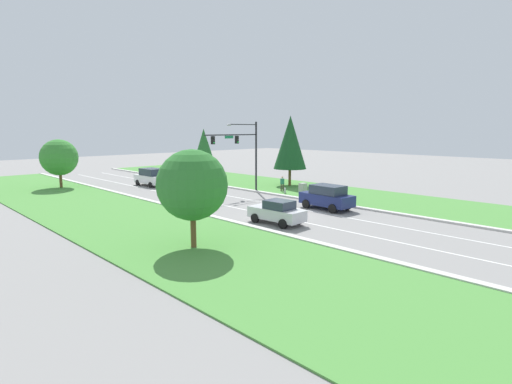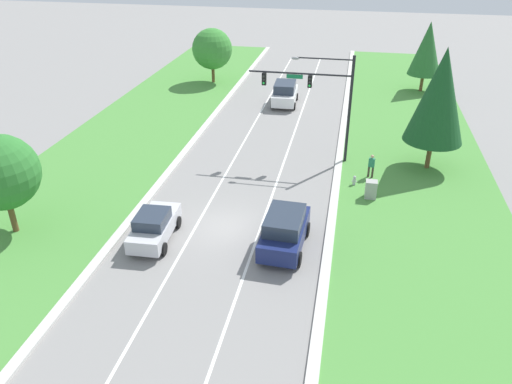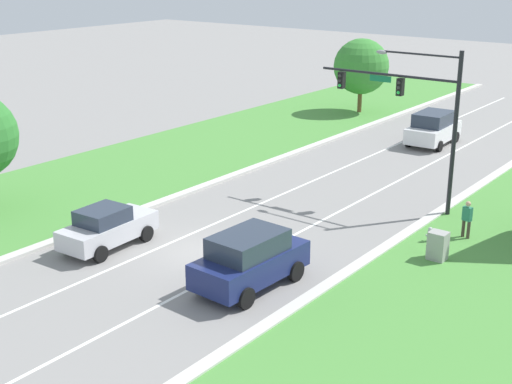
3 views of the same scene
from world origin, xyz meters
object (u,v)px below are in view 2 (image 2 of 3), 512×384
object	(u,v)px
fire_hydrant	(354,181)
conifer_far_right_tree	(427,49)
silver_sedan	(154,226)
pedestrian	(371,165)
navy_suv	(285,230)
oak_near_left_tree	(1,172)
white_suv	(285,93)
utility_cabinet	(371,190)
traffic_signal_mast	(321,92)
oak_far_left_tree	(212,49)
conifer_near_right_tree	(440,96)

from	to	relation	value
fire_hydrant	conifer_far_right_tree	bearing A→B (deg)	74.62
silver_sedan	conifer_far_right_tree	distance (m)	34.76
pedestrian	fire_hydrant	bearing A→B (deg)	66.46
silver_sedan	pedestrian	bearing A→B (deg)	37.78
navy_suv	conifer_far_right_tree	xyz separation A→B (m)	(9.49, 29.84, 3.20)
navy_suv	pedestrian	bearing A→B (deg)	66.40
oak_near_left_tree	conifer_far_right_tree	size ratio (longest dim) A/B	0.83
white_suv	silver_sedan	xyz separation A→B (m)	(-3.51, -23.82, -0.20)
fire_hydrant	utility_cabinet	bearing A→B (deg)	-57.06
navy_suv	fire_hydrant	distance (m)	8.55
white_suv	traffic_signal_mast	bearing A→B (deg)	-73.59
utility_cabinet	fire_hydrant	world-z (taller)	utility_cabinet
fire_hydrant	conifer_far_right_tree	distance (m)	23.20
navy_suv	white_suv	size ratio (longest dim) A/B	0.99
white_suv	pedestrian	world-z (taller)	white_suv
navy_suv	utility_cabinet	size ratio (longest dim) A/B	3.81
navy_suv	silver_sedan	bearing A→B (deg)	-172.35
fire_hydrant	oak_far_left_tree	xyz separation A→B (m)	(-15.27, 21.02, 3.19)
pedestrian	white_suv	bearing A→B (deg)	-46.39
navy_suv	pedestrian	world-z (taller)	navy_suv
traffic_signal_mast	oak_far_left_tree	bearing A→B (deg)	125.65
silver_sedan	fire_hydrant	distance (m)	13.33
traffic_signal_mast	conifer_far_right_tree	world-z (taller)	traffic_signal_mast
navy_suv	conifer_near_right_tree	distance (m)	14.70
traffic_signal_mast	conifer_far_right_tree	xyz separation A→B (m)	(8.82, 18.47, -0.74)
white_suv	silver_sedan	size ratio (longest dim) A/B	1.09
pedestrian	oak_far_left_tree	xyz separation A→B (m)	(-16.29, 19.72, 2.60)
fire_hydrant	oak_far_left_tree	bearing A→B (deg)	126.00
fire_hydrant	oak_far_left_tree	size ratio (longest dim) A/B	0.12
conifer_near_right_tree	oak_far_left_tree	xyz separation A→B (m)	(-20.16, 17.42, -1.66)
conifer_far_right_tree	utility_cabinet	bearing A→B (deg)	-102.07
traffic_signal_mast	white_suv	size ratio (longest dim) A/B	1.61
silver_sedan	utility_cabinet	world-z (taller)	silver_sedan
conifer_near_right_tree	conifer_far_right_tree	bearing A→B (deg)	86.35
white_suv	fire_hydrant	distance (m)	16.84
conifer_near_right_tree	oak_far_left_tree	size ratio (longest dim) A/B	1.48
oak_near_left_tree	white_suv	bearing A→B (deg)	65.25
utility_cabinet	conifer_near_right_tree	size ratio (longest dim) A/B	0.15
oak_near_left_tree	conifer_near_right_tree	bearing A→B (deg)	29.07
white_suv	pedestrian	distance (m)	16.12
traffic_signal_mast	silver_sedan	xyz separation A→B (m)	(-7.55, -12.00, -4.14)
silver_sedan	fire_hydrant	world-z (taller)	silver_sedan
white_suv	conifer_near_right_tree	world-z (taller)	conifer_near_right_tree
navy_suv	oak_near_left_tree	size ratio (longest dim) A/B	0.82
pedestrian	conifer_far_right_tree	world-z (taller)	conifer_far_right_tree
silver_sedan	oak_far_left_tree	bearing A→B (deg)	96.69
conifer_near_right_tree	pedestrian	bearing A→B (deg)	-149.25
utility_cabinet	oak_near_left_tree	xyz separation A→B (m)	(-19.16, -7.63, 3.04)
conifer_near_right_tree	oak_far_left_tree	distance (m)	26.69
navy_suv	conifer_near_right_tree	world-z (taller)	conifer_near_right_tree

